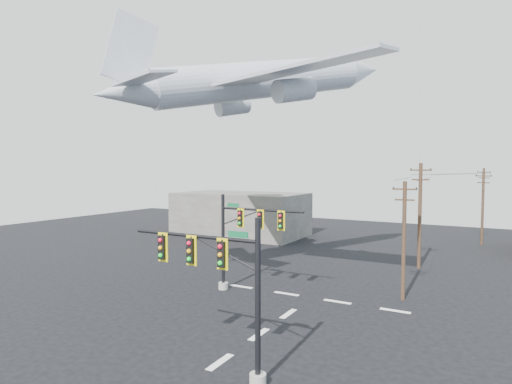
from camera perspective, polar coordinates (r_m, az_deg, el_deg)
The scene contains 11 objects.
ground at distance 22.66m, azimuth -4.82°, elevation -21.67°, with size 120.00×120.00×0.00m, color black.
lane_markings at distance 26.90m, azimuth 1.84°, elevation -17.53°, with size 14.00×21.20×0.01m.
signal_mast_near at distance 19.81m, azimuth -4.40°, elevation -12.43°, with size 7.30×0.81×7.41m.
signal_mast_far at distance 32.74m, azimuth -1.97°, elevation -6.10°, with size 7.20×0.83×7.50m.
utility_pole_a at distance 32.60m, azimuth 19.12°, elevation -5.86°, with size 1.72×0.29×8.60m.
utility_pole_b at distance 43.35m, azimuth 21.00°, elevation -2.69°, with size 2.02×0.46×10.02m.
utility_pole_c at distance 60.12m, azimuth 27.98°, elevation -1.68°, with size 1.85×0.61×9.19m.
utility_pole_d at distance 75.00m, azimuth 28.03°, elevation -0.63°, with size 1.95×0.59×9.56m.
power_lines at distance 53.37m, azimuth 25.56°, elevation 2.06°, with size 6.69×43.11×0.30m.
airliner at distance 36.10m, azimuth 0.73°, elevation 14.59°, with size 23.01×25.07×7.61m.
building_left at distance 61.19m, azimuth -2.08°, elevation -2.93°, with size 18.00×10.00×6.00m, color slate.
Camera 1 is at (11.51, -17.04, 9.53)m, focal length 30.00 mm.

